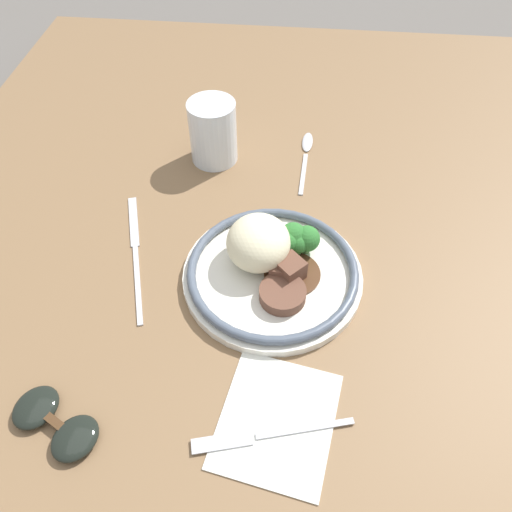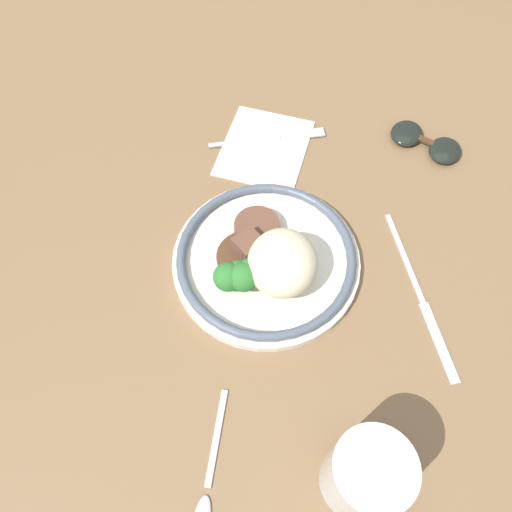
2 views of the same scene
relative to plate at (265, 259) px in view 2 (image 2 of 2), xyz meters
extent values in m
plane|color=#5B5651|center=(-0.01, 0.00, -0.07)|extent=(8.00, 8.00, 0.00)
cube|color=brown|center=(-0.01, 0.00, -0.04)|extent=(1.46, 1.13, 0.05)
cube|color=silver|center=(-0.20, -0.02, -0.02)|extent=(0.16, 0.14, 0.00)
cylinder|color=silver|center=(-0.01, 0.00, -0.02)|extent=(0.24, 0.24, 0.01)
torus|color=#4C5666|center=(-0.01, 0.00, 0.00)|extent=(0.22, 0.22, 0.01)
ellipsoid|color=beige|center=(0.02, 0.02, 0.02)|extent=(0.09, 0.08, 0.06)
cylinder|color=brown|center=(-0.04, -0.01, 0.00)|extent=(0.06, 0.06, 0.02)
cylinder|color=#51331E|center=(0.00, -0.02, -0.01)|extent=(0.07, 0.07, 0.00)
cube|color=brown|center=(-0.01, -0.02, 0.00)|extent=(0.04, 0.04, 0.03)
cube|color=brown|center=(0.00, 0.00, 0.00)|extent=(0.02, 0.02, 0.02)
cube|color=brown|center=(-0.01, -0.02, 0.01)|extent=(0.04, 0.04, 0.03)
cube|color=brown|center=(-0.01, -0.01, 0.00)|extent=(0.03, 0.03, 0.03)
cylinder|color=#5B8E47|center=(0.03, -0.02, 0.00)|extent=(0.01, 0.01, 0.01)
sphere|color=#2D702D|center=(0.03, -0.02, 0.02)|extent=(0.03, 0.03, 0.03)
cylinder|color=#5B8E47|center=(0.04, -0.02, 0.00)|extent=(0.01, 0.01, 0.01)
sphere|color=#2D702D|center=(0.04, -0.02, 0.02)|extent=(0.04, 0.04, 0.04)
cylinder|color=#5B8E47|center=(0.03, -0.03, 0.00)|extent=(0.01, 0.01, 0.01)
sphere|color=#2D702D|center=(0.03, -0.03, 0.01)|extent=(0.03, 0.03, 0.03)
cylinder|color=#5B8E47|center=(0.04, -0.04, 0.00)|extent=(0.01, 0.01, 0.01)
sphere|color=#2D702D|center=(0.04, -0.04, 0.01)|extent=(0.04, 0.04, 0.04)
cylinder|color=#F4AD19|center=(0.24, 0.12, 0.01)|extent=(0.07, 0.07, 0.07)
cylinder|color=silver|center=(0.24, 0.12, 0.03)|extent=(0.08, 0.08, 0.10)
cube|color=#B7B7BC|center=(-0.21, -0.05, -0.02)|extent=(0.03, 0.10, 0.00)
cube|color=#B7B7BC|center=(-0.23, 0.04, -0.02)|extent=(0.03, 0.07, 0.00)
cube|color=#B7B7BC|center=(-0.03, 0.18, -0.02)|extent=(0.13, 0.05, 0.00)
cube|color=#B7B7BC|center=(0.08, 0.21, -0.02)|extent=(0.10, 0.04, 0.00)
cube|color=#B7B7BC|center=(0.21, -0.03, -0.02)|extent=(0.10, 0.01, 0.00)
ellipsoid|color=black|center=(-0.24, 0.19, -0.01)|extent=(0.07, 0.06, 0.02)
ellipsoid|color=black|center=(-0.21, 0.24, -0.01)|extent=(0.07, 0.06, 0.02)
cube|color=#472D19|center=(-0.23, 0.22, -0.01)|extent=(0.02, 0.03, 0.00)
camera|label=1|loc=(-0.41, -0.02, 0.50)|focal=35.00mm
camera|label=2|loc=(0.30, 0.02, 0.53)|focal=35.00mm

